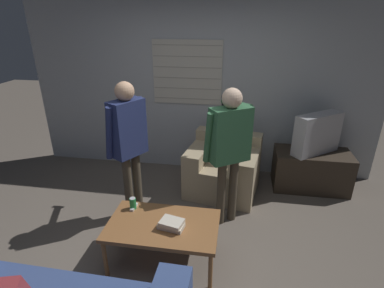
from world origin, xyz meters
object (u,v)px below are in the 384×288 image
(armchair_beige, at_px, (223,169))
(tv, at_px, (317,134))
(soda_can, at_px, (133,203))
(spare_remote, at_px, (134,207))
(coffee_table, at_px, (163,227))
(book_stack, at_px, (171,224))
(person_left_standing, at_px, (128,137))
(person_right_standing, at_px, (229,141))

(armchair_beige, xyz_separation_m, tv, (1.22, 0.26, 0.50))
(armchair_beige, distance_m, soda_can, 1.53)
(tv, bearing_deg, spare_remote, -1.70)
(armchair_beige, distance_m, coffee_table, 1.53)
(book_stack, bearing_deg, soda_can, 152.58)
(tv, bearing_deg, person_left_standing, -12.99)
(person_left_standing, bearing_deg, book_stack, -107.59)
(person_right_standing, distance_m, spare_remote, 1.23)
(soda_can, bearing_deg, person_right_standing, 30.88)
(coffee_table, xyz_separation_m, tv, (1.72, 1.70, 0.42))
(tv, height_order, person_right_standing, person_right_standing)
(armchair_beige, xyz_separation_m, book_stack, (-0.41, -1.48, 0.16))
(tv, xyz_separation_m, person_right_standing, (-1.15, -0.94, 0.21))
(tv, xyz_separation_m, person_left_standing, (-2.27, -1.03, 0.22))
(book_stack, relative_size, soda_can, 2.06)
(tv, distance_m, spare_remote, 2.59)
(armchair_beige, height_order, soda_can, armchair_beige)
(coffee_table, bearing_deg, book_stack, -25.03)
(armchair_beige, bearing_deg, spare_remote, 65.08)
(tv, distance_m, book_stack, 2.41)
(person_left_standing, height_order, soda_can, person_left_standing)
(armchair_beige, relative_size, tv, 1.54)
(person_left_standing, relative_size, spare_remote, 12.69)
(person_left_standing, height_order, book_stack, person_left_standing)
(soda_can, bearing_deg, coffee_table, -28.04)
(book_stack, bearing_deg, spare_remote, 151.41)
(person_right_standing, height_order, book_stack, person_right_standing)
(armchair_beige, height_order, coffee_table, armchair_beige)
(tv, bearing_deg, book_stack, 9.62)
(soda_can, bearing_deg, armchair_beige, 55.20)
(person_left_standing, distance_m, spare_remote, 0.78)
(armchair_beige, relative_size, spare_remote, 7.97)
(person_right_standing, height_order, spare_remote, person_right_standing)
(coffee_table, xyz_separation_m, spare_remote, (-0.36, 0.20, 0.05))
(coffee_table, bearing_deg, person_left_standing, 129.01)
(coffee_table, bearing_deg, spare_remote, 150.50)
(armchair_beige, bearing_deg, coffee_table, 80.78)
(coffee_table, relative_size, person_left_standing, 0.64)
(tv, xyz_separation_m, soda_can, (-2.09, -1.51, -0.32))
(coffee_table, distance_m, person_right_standing, 1.14)
(armchair_beige, bearing_deg, book_stack, 84.71)
(person_right_standing, distance_m, soda_can, 1.21)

